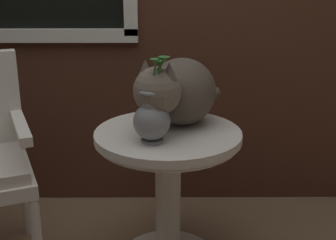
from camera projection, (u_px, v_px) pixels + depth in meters
wicker_side_table at (168, 172)px, 1.99m from camera, size 0.62×0.62×0.64m
cat at (178, 91)px, 1.95m from camera, size 0.40×0.59×0.31m
pewter_vase_with_ivy at (152, 117)px, 1.79m from camera, size 0.14×0.14×0.34m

